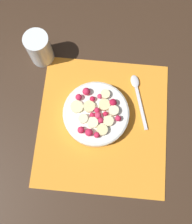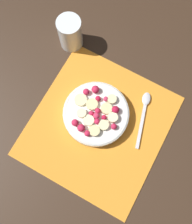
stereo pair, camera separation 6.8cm
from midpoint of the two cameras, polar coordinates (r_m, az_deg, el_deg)
ground_plane at (r=0.72m, az=3.29°, el=-3.69°), size 3.00×3.00×0.00m
placemat at (r=0.71m, az=3.30°, el=-3.64°), size 0.39×0.37×0.01m
fruit_bowl at (r=0.70m, az=2.75°, el=-0.93°), size 0.18×0.18×0.05m
spoon at (r=0.74m, az=13.55°, el=0.15°), size 0.17×0.06×0.01m
drinking_glass at (r=0.76m, az=-3.32°, el=17.09°), size 0.07×0.07×0.10m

